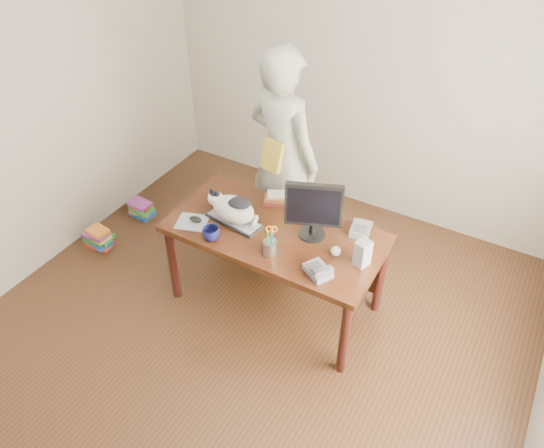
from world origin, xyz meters
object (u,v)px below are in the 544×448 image
(speaker, at_px, (363,253))
(baseball, at_px, (336,251))
(person, at_px, (283,158))
(book_pile_a, at_px, (99,238))
(cat, at_px, (232,208))
(pen_cup, at_px, (270,246))
(keyboard, at_px, (234,221))
(book_stack, at_px, (277,198))
(mouse, at_px, (196,219))
(monitor, at_px, (314,208))
(calculator, at_px, (361,229))
(desk, at_px, (280,240))
(coffee_mug, at_px, (211,234))
(book_pile_b, at_px, (142,209))
(phone, at_px, (318,271))

(speaker, bearing_deg, baseball, -160.23)
(person, bearing_deg, book_pile_a, 43.69)
(cat, relative_size, pen_cup, 1.74)
(keyboard, bearing_deg, person, 95.75)
(speaker, bearing_deg, book_stack, 176.55)
(mouse, bearing_deg, monitor, 0.11)
(calculator, distance_m, person, 0.93)
(monitor, xyz_separation_m, book_stack, (-0.43, 0.24, -0.22))
(mouse, bearing_deg, desk, 7.58)
(keyboard, distance_m, pen_cup, 0.45)
(cat, xyz_separation_m, calculator, (0.88, 0.36, -0.10))
(cat, xyz_separation_m, book_pile_a, (-1.42, -0.14, -0.79))
(coffee_mug, bearing_deg, book_pile_b, 154.24)
(phone, relative_size, calculator, 1.12)
(mouse, height_order, book_pile_b, mouse)
(book_pile_b, bearing_deg, pen_cup, -17.87)
(monitor, bearing_deg, coffee_mug, -169.80)
(speaker, distance_m, calculator, 0.35)
(monitor, xyz_separation_m, book_pile_a, (-2.01, -0.28, -0.92))
(desk, distance_m, book_pile_b, 1.82)
(pen_cup, xyz_separation_m, person, (-0.39, 0.88, 0.12))
(keyboard, relative_size, book_pile_b, 1.78)
(desk, xyz_separation_m, book_pile_a, (-1.75, -0.28, -0.51))
(keyboard, distance_m, mouse, 0.29)
(book_stack, bearing_deg, keyboard, -135.64)
(person, bearing_deg, desk, 131.28)
(monitor, distance_m, mouse, 0.91)
(monitor, xyz_separation_m, person, (-0.56, 0.57, -0.07))
(cat, bearing_deg, phone, -5.38)
(desk, distance_m, phone, 0.60)
(baseball, distance_m, book_pile_b, 2.35)
(coffee_mug, relative_size, calculator, 0.62)
(coffee_mug, relative_size, phone, 0.56)
(phone, bearing_deg, book_pile_a, -151.30)
(baseball, bearing_deg, pen_cup, -151.95)
(person, bearing_deg, phone, 144.27)
(calculator, relative_size, person, 0.11)
(pen_cup, distance_m, phone, 0.38)
(pen_cup, relative_size, mouse, 2.14)
(cat, bearing_deg, book_pile_b, 170.95)
(coffee_mug, xyz_separation_m, calculator, (0.90, 0.61, -0.02))
(monitor, distance_m, book_stack, 0.54)
(pen_cup, relative_size, calculator, 1.23)
(phone, height_order, person, person)
(mouse, distance_m, person, 0.91)
(desk, xyz_separation_m, keyboard, (-0.32, -0.14, 0.16))
(calculator, relative_size, book_pile_a, 0.76)
(cat, distance_m, calculator, 0.96)
(book_stack, distance_m, calculator, 0.71)
(coffee_mug, xyz_separation_m, phone, (0.82, 0.06, -0.02))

